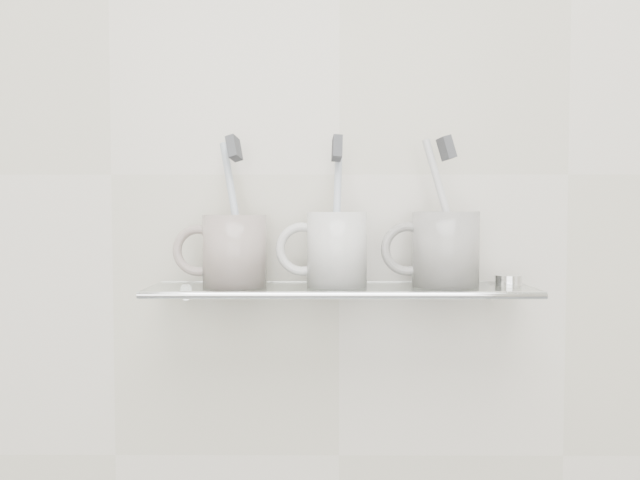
{
  "coord_description": "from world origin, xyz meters",
  "views": [
    {
      "loc": [
        -0.02,
        0.23,
        1.2
      ],
      "look_at": [
        -0.03,
        1.04,
        1.16
      ],
      "focal_mm": 35.0,
      "sensor_mm": 36.0,
      "label": 1
    }
  ],
  "objects_px": {
    "mug_left": "(235,251)",
    "mug_right": "(445,249)",
    "mug_center": "(337,249)",
    "shelf_glass": "(340,290)"
  },
  "relations": [
    {
      "from": "mug_left",
      "to": "mug_right",
      "type": "height_order",
      "value": "mug_right"
    },
    {
      "from": "mug_left",
      "to": "mug_center",
      "type": "xyz_separation_m",
      "value": [
        0.13,
        0.0,
        0.0
      ]
    },
    {
      "from": "shelf_glass",
      "to": "mug_left",
      "type": "xyz_separation_m",
      "value": [
        -0.14,
        0.0,
        0.05
      ]
    },
    {
      "from": "mug_left",
      "to": "mug_right",
      "type": "bearing_deg",
      "value": 23.05
    },
    {
      "from": "shelf_glass",
      "to": "mug_right",
      "type": "height_order",
      "value": "mug_right"
    },
    {
      "from": "mug_center",
      "to": "mug_right",
      "type": "relative_size",
      "value": 0.99
    },
    {
      "from": "shelf_glass",
      "to": "mug_center",
      "type": "distance_m",
      "value": 0.05
    },
    {
      "from": "mug_left",
      "to": "mug_right",
      "type": "xyz_separation_m",
      "value": [
        0.28,
        0.0,
        0.0
      ]
    },
    {
      "from": "mug_center",
      "to": "mug_right",
      "type": "height_order",
      "value": "same"
    },
    {
      "from": "mug_center",
      "to": "shelf_glass",
      "type": "bearing_deg",
      "value": -28.77
    }
  ]
}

